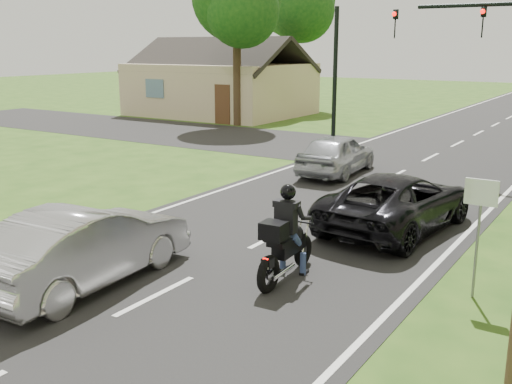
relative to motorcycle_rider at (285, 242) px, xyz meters
The scene contains 12 objects.
ground 2.56m from the motorcycle_rider, 128.10° to the right, with size 140.00×140.00×0.00m, color #284B15.
road 8.24m from the motorcycle_rider, 100.62° to the left, with size 8.00×100.00×0.01m, color black.
cross_road 14.17m from the motorcycle_rider, 96.14° to the left, with size 60.00×7.00×0.01m, color black.
motorcycle_rider is the anchor object (origin of this frame).
dark_suv 4.24m from the motorcycle_rider, 81.07° to the left, with size 2.25×4.88×1.36m, color black.
silver_sedan 3.68m from the motorcycle_rider, 143.64° to the right, with size 1.55×4.45×1.47m, color #BAB9BE.
silver_suv 9.78m from the motorcycle_rider, 109.74° to the left, with size 1.65×4.09×1.39m, color #A2A4A9.
signal_pole_far 17.56m from the motorcycle_rider, 112.67° to the left, with size 0.20×0.20×6.00m, color black.
sign_white 3.47m from the motorcycle_rider, 18.24° to the left, with size 0.55×0.07×2.12m.
tree_left_near 22.98m from the motorcycle_rider, 126.57° to the left, with size 5.12×4.96×9.22m.
tree_left_far 32.35m from the motorcycle_rider, 118.66° to the left, with size 5.76×5.58×10.14m.
house 28.19m from the motorcycle_rider, 128.43° to the left, with size 10.20×8.00×4.84m.
Camera 1 is at (6.79, -7.28, 4.30)m, focal length 42.00 mm.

